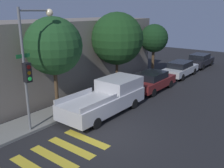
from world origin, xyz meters
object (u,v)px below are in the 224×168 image
object	(u,v)px
traffic_light_pole	(31,57)
sedan_near_corner	(152,81)
sedan_far_end	(200,60)
tree_far_end	(154,38)
tree_midblock	(117,39)
sedan_middle	(180,69)
tree_near_corner	(54,46)
pickup_truck	(108,97)

from	to	relation	value
traffic_light_pole	sedan_near_corner	world-z (taller)	traffic_light_pole
sedan_far_end	tree_far_end	xyz separation A→B (m)	(-6.11, 2.27, 2.64)
tree_midblock	tree_far_end	xyz separation A→B (m)	(5.56, 0.00, -0.44)
sedan_middle	tree_midblock	bearing A→B (deg)	161.03
sedan_middle	tree_far_end	bearing A→B (deg)	114.71
sedan_near_corner	sedan_far_end	xyz separation A→B (m)	(10.30, 0.00, -0.01)
tree_near_corner	sedan_far_end	bearing A→B (deg)	-7.40
tree_midblock	pickup_truck	bearing A→B (deg)	-150.02
traffic_light_pole	sedan_near_corner	xyz separation A→B (m)	(9.31, -1.27, -2.96)
traffic_light_pole	tree_midblock	size ratio (longest dim) A/B	1.04
tree_near_corner	tree_midblock	distance (m)	5.82
sedan_far_end	tree_far_end	distance (m)	7.04
sedan_near_corner	tree_near_corner	distance (m)	8.17
pickup_truck	tree_near_corner	distance (m)	4.20
sedan_near_corner	tree_far_end	size ratio (longest dim) A/B	0.93
pickup_truck	sedan_near_corner	xyz separation A→B (m)	(5.30, 0.00, -0.17)
sedan_far_end	sedan_near_corner	bearing A→B (deg)	180.00
sedan_near_corner	sedan_far_end	world-z (taller)	sedan_near_corner
sedan_near_corner	sedan_middle	world-z (taller)	sedan_near_corner
tree_far_end	pickup_truck	bearing A→B (deg)	-166.55
traffic_light_pole	sedan_far_end	size ratio (longest dim) A/B	1.38
traffic_light_pole	tree_far_end	distance (m)	13.54
traffic_light_pole	tree_far_end	bearing A→B (deg)	4.23
pickup_truck	tree_far_end	world-z (taller)	tree_far_end
sedan_far_end	tree_near_corner	distance (m)	17.92
traffic_light_pole	sedan_middle	distance (m)	14.90
traffic_light_pole	tree_midblock	world-z (taller)	traffic_light_pole
sedan_middle	tree_near_corner	bearing A→B (deg)	169.64
sedan_middle	tree_midblock	distance (m)	7.63
traffic_light_pole	pickup_truck	bearing A→B (deg)	-17.61
traffic_light_pole	pickup_truck	size ratio (longest dim) A/B	1.05
sedan_near_corner	tree_near_corner	size ratio (longest dim) A/B	0.79
sedan_middle	sedan_near_corner	bearing A→B (deg)	180.00
traffic_light_pole	sedan_far_end	world-z (taller)	traffic_light_pole
pickup_truck	tree_far_end	bearing A→B (deg)	13.45
sedan_near_corner	tree_near_corner	xyz separation A→B (m)	(-7.18, 2.27, 3.16)
sedan_far_end	tree_midblock	bearing A→B (deg)	168.99
sedan_near_corner	sedan_middle	size ratio (longest dim) A/B	0.96
sedan_near_corner	tree_midblock	world-z (taller)	tree_midblock
pickup_truck	sedan_near_corner	world-z (taller)	pickup_truck
sedan_far_end	traffic_light_pole	bearing A→B (deg)	176.29
tree_far_end	sedan_near_corner	bearing A→B (deg)	-151.55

